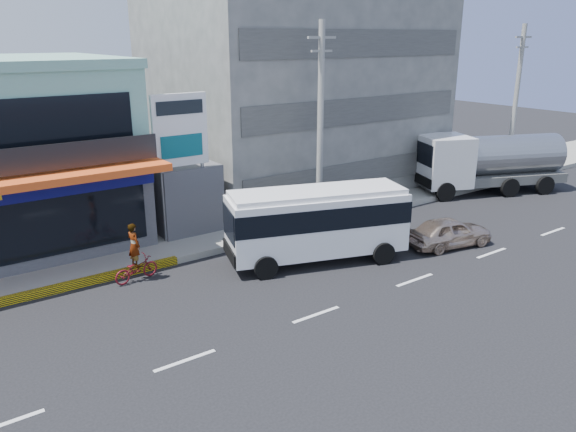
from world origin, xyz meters
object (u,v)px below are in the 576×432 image
object	(u,v)px
utility_pole_far	(515,103)
minibus	(317,219)
utility_pole_near	(320,125)
motorcycle_rider	(136,262)
tanker_truck	(486,161)
sedan	(449,232)
satellite_dish	(176,160)
billboard	(181,138)
concrete_building	(294,74)

from	to	relation	value
utility_pole_far	minibus	bearing A→B (deg)	-169.47
utility_pole_near	minibus	distance (m)	5.61
utility_pole_near	motorcycle_rider	world-z (taller)	utility_pole_near
tanker_truck	utility_pole_far	bearing A→B (deg)	11.86
utility_pole_far	minibus	distance (m)	19.52
minibus	sedan	bearing A→B (deg)	-19.79
utility_pole_far	satellite_dish	bearing A→B (deg)	170.71
utility_pole_far	utility_pole_near	bearing A→B (deg)	180.00
billboard	tanker_truck	distance (m)	19.33
concrete_building	motorcycle_rider	size ratio (longest dim) A/B	6.72
minibus	tanker_truck	world-z (taller)	tanker_truck
utility_pole_near	sedan	bearing A→B (deg)	-61.34
concrete_building	billboard	bearing A→B (deg)	-151.08
motorcycle_rider	minibus	bearing A→B (deg)	-19.83
sedan	utility_pole_far	bearing A→B (deg)	-54.73
sedan	minibus	bearing A→B (deg)	81.66
billboard	sedan	bearing A→B (deg)	-37.93
utility_pole_far	minibus	world-z (taller)	utility_pole_far
billboard	utility_pole_far	distance (m)	22.57
minibus	sedan	world-z (taller)	minibus
tanker_truck	billboard	bearing A→B (deg)	172.33
utility_pole_near	sedan	distance (m)	7.87
minibus	concrete_building	bearing A→B (deg)	58.09
utility_pole_near	sedan	world-z (taller)	utility_pole_near
motorcycle_rider	utility_pole_far	bearing A→B (deg)	2.13
sedan	satellite_dish	bearing A→B (deg)	55.90
concrete_building	tanker_truck	bearing A→B (deg)	-44.72
sedan	motorcycle_rider	distance (m)	13.93
billboard	minibus	bearing A→B (deg)	-56.07
satellite_dish	tanker_truck	distance (m)	19.01
concrete_building	minibus	world-z (taller)	concrete_building
billboard	utility_pole_near	distance (m)	6.75
billboard	satellite_dish	bearing A→B (deg)	74.48
satellite_dish	motorcycle_rider	bearing A→B (deg)	-131.21
utility_pole_far	tanker_truck	size ratio (longest dim) A/B	1.05
concrete_building	sedan	bearing A→B (deg)	-93.83
satellite_dish	billboard	xyz separation A→B (m)	(-0.50, -1.80, 1.35)
motorcycle_rider	concrete_building	bearing A→B (deg)	31.46
utility_pole_near	tanker_truck	world-z (taller)	utility_pole_near
minibus	motorcycle_rider	bearing A→B (deg)	160.17
billboard	sedan	size ratio (longest dim) A/B	1.69
concrete_building	satellite_dish	distance (m)	11.30
utility_pole_far	sedan	size ratio (longest dim) A/B	2.45
billboard	sedan	world-z (taller)	billboard
concrete_building	minibus	xyz separation A→B (m)	(-6.92, -11.12, -5.11)
satellite_dish	minibus	xyz separation A→B (m)	(3.08, -7.12, -1.68)
concrete_building	billboard	distance (m)	12.17
satellite_dish	motorcycle_rider	size ratio (longest dim) A/B	0.63
utility_pole_near	utility_pole_far	size ratio (longest dim) A/B	1.00
concrete_building	sedan	size ratio (longest dim) A/B	3.93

